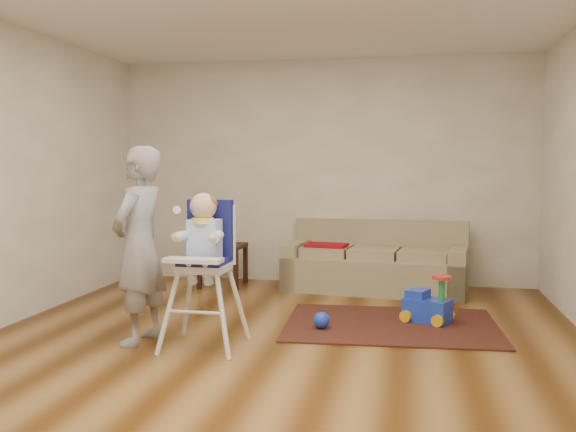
% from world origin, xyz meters
% --- Properties ---
extents(ground, '(5.50, 5.50, 0.00)m').
position_xyz_m(ground, '(0.00, 0.00, 0.00)').
color(ground, '#472507').
rests_on(ground, ground).
extents(room_envelope, '(5.04, 5.52, 2.72)m').
position_xyz_m(room_envelope, '(0.00, 0.53, 1.88)').
color(room_envelope, beige).
rests_on(room_envelope, ground).
extents(sofa, '(2.12, 1.08, 0.78)m').
position_xyz_m(sofa, '(0.65, 2.30, 0.39)').
color(sofa, gray).
rests_on(sofa, ground).
extents(side_table, '(0.50, 0.50, 0.50)m').
position_xyz_m(side_table, '(-1.14, 2.26, 0.25)').
color(side_table, black).
rests_on(side_table, ground).
extents(area_rug, '(1.94, 1.49, 0.01)m').
position_xyz_m(area_rug, '(0.88, 0.74, 0.01)').
color(area_rug, black).
rests_on(area_rug, ground).
extents(ride_on_toy, '(0.48, 0.42, 0.44)m').
position_xyz_m(ride_on_toy, '(1.20, 0.89, 0.23)').
color(ride_on_toy, '#1C3AC3').
rests_on(ride_on_toy, area_rug).
extents(toy_ball, '(0.15, 0.15, 0.15)m').
position_xyz_m(toy_ball, '(0.29, 0.46, 0.09)').
color(toy_ball, '#1C3AC3').
rests_on(toy_ball, area_rug).
extents(high_chair, '(0.58, 0.58, 1.23)m').
position_xyz_m(high_chair, '(-0.55, -0.22, 0.59)').
color(high_chair, silver).
rests_on(high_chair, ground).
extents(adult, '(0.47, 0.63, 1.59)m').
position_xyz_m(adult, '(-1.10, -0.20, 0.79)').
color(adult, gray).
rests_on(adult, ground).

